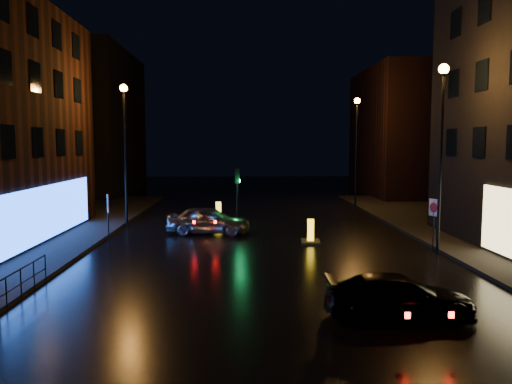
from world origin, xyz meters
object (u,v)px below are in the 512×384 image
at_px(bollard_far, 218,216).
at_px(road_sign_right, 434,212).
at_px(silver_hatchback, 208,220).
at_px(road_sign_left, 108,208).
at_px(dark_sedan, 399,297).
at_px(bollard_near, 311,238).
at_px(traffic_signal, 237,218).

relative_size(bollard_far, road_sign_right, 0.62).
bearing_deg(silver_hatchback, road_sign_left, 134.45).
distance_m(dark_sedan, road_sign_right, 10.00).
distance_m(bollard_far, road_sign_left, 9.72).
bearing_deg(dark_sedan, road_sign_right, -25.71).
distance_m(silver_hatchback, bollard_near, 5.93).
bearing_deg(bollard_far, dark_sedan, -80.88).
distance_m(bollard_near, bollard_far, 8.95).
bearing_deg(road_sign_right, silver_hatchback, -47.78).
height_order(traffic_signal, bollard_near, traffic_signal).
height_order(dark_sedan, bollard_far, dark_sedan).
xyz_separation_m(silver_hatchback, road_sign_left, (-4.51, -3.45, 1.14)).
height_order(dark_sedan, road_sign_right, road_sign_right).
bearing_deg(dark_sedan, traffic_signal, 16.99).
height_order(silver_hatchback, road_sign_left, road_sign_left).
xyz_separation_m(silver_hatchback, road_sign_right, (10.69, -4.62, 1.04)).
height_order(bollard_far, road_sign_left, road_sign_left).
bearing_deg(silver_hatchback, road_sign_right, -106.38).
bearing_deg(bollard_far, road_sign_left, -129.24).
xyz_separation_m(bollard_near, road_sign_left, (-9.77, -0.76, 1.64)).
distance_m(dark_sedan, road_sign_left, 14.78).
height_order(traffic_signal, dark_sedan, traffic_signal).
distance_m(silver_hatchback, road_sign_right, 11.69).
bearing_deg(silver_hatchback, traffic_signal, -24.58).
bearing_deg(road_sign_right, dark_sedan, 39.03).
height_order(traffic_signal, road_sign_right, traffic_signal).
height_order(road_sign_left, road_sign_right, road_sign_left).
distance_m(dark_sedan, bollard_far, 19.23).
bearing_deg(dark_sedan, road_sign_left, 47.79).
bearing_deg(road_sign_left, dark_sedan, -60.11).
bearing_deg(dark_sedan, silver_hatchback, 25.68).
bearing_deg(bollard_near, road_sign_left, -171.02).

